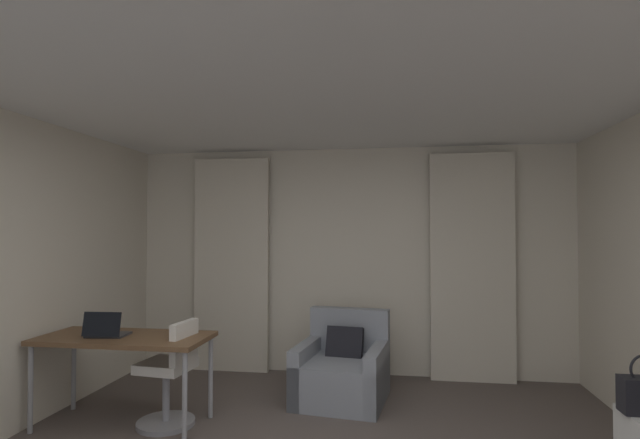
{
  "coord_description": "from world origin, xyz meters",
  "views": [
    {
      "loc": [
        0.51,
        -2.58,
        1.64
      ],
      "look_at": [
        -0.08,
        1.38,
        1.74
      ],
      "focal_mm": 27.04,
      "sensor_mm": 36.0,
      "label": 1
    }
  ],
  "objects": [
    {
      "name": "wall_window",
      "position": [
        0.0,
        3.03,
        1.3
      ],
      "size": [
        5.12,
        0.06,
        2.6
      ],
      "color": "beige",
      "rests_on": "ground"
    },
    {
      "name": "ceiling",
      "position": [
        0.0,
        0.0,
        2.63
      ],
      "size": [
        5.12,
        6.12,
        0.06
      ],
      "primitive_type": "cube",
      "color": "white",
      "rests_on": "wall_left"
    },
    {
      "name": "curtain_left_panel",
      "position": [
        -1.38,
        2.9,
        1.25
      ],
      "size": [
        0.9,
        0.06,
        2.5
      ],
      "color": "beige",
      "rests_on": "ground"
    },
    {
      "name": "curtain_right_panel",
      "position": [
        1.38,
        2.9,
        1.25
      ],
      "size": [
        0.9,
        0.06,
        2.5
      ],
      "color": "beige",
      "rests_on": "ground"
    },
    {
      "name": "armchair",
      "position": [
        0.03,
        2.12,
        0.27
      ],
      "size": [
        0.92,
        0.96,
        0.84
      ],
      "color": "gray",
      "rests_on": "ground"
    },
    {
      "name": "desk",
      "position": [
        -1.74,
        1.23,
        0.69
      ],
      "size": [
        1.42,
        0.64,
        0.75
      ],
      "color": "brown",
      "rests_on": "ground"
    },
    {
      "name": "desk_chair",
      "position": [
        -1.35,
        1.28,
        0.39
      ],
      "size": [
        0.48,
        0.48,
        0.88
      ],
      "color": "gray",
      "rests_on": "ground"
    },
    {
      "name": "laptop",
      "position": [
        -1.88,
        1.18,
        0.8
      ],
      "size": [
        0.34,
        0.27,
        0.22
      ],
      "color": "#2D2D33",
      "rests_on": "desk"
    }
  ]
}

